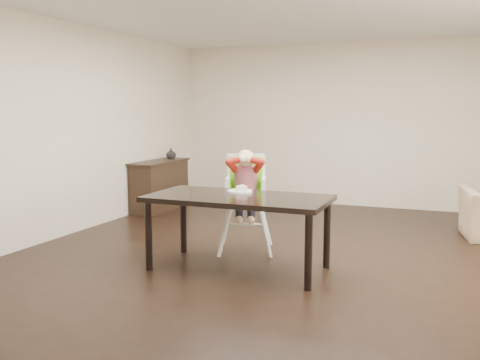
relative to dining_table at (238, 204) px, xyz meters
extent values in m
plane|color=black|center=(0.40, 0.55, -0.67)|extent=(7.00, 7.00, 0.00)
cube|color=beige|center=(0.40, 4.05, 0.68)|extent=(6.00, 0.02, 2.70)
cube|color=beige|center=(0.40, -2.95, 0.68)|extent=(6.00, 0.02, 2.70)
cube|color=beige|center=(-2.60, 0.55, 0.68)|extent=(0.02, 7.00, 2.70)
cube|color=white|center=(0.40, 0.55, 2.03)|extent=(6.00, 7.00, 0.02)
cube|color=black|center=(0.00, 0.00, 0.05)|extent=(1.80, 0.90, 0.05)
cylinder|color=black|center=(-0.82, -0.37, -0.32)|extent=(0.07, 0.07, 0.70)
cylinder|color=black|center=(0.82, -0.37, -0.32)|extent=(0.07, 0.07, 0.70)
cylinder|color=black|center=(-0.82, 0.37, -0.32)|extent=(0.07, 0.07, 0.70)
cylinder|color=black|center=(0.82, 0.37, -0.32)|extent=(0.07, 0.07, 0.70)
cylinder|color=white|center=(-0.33, 0.41, -0.36)|extent=(0.06, 0.06, 0.61)
cylinder|color=white|center=(0.09, 0.55, -0.36)|extent=(0.06, 0.06, 0.61)
cylinder|color=white|center=(-0.47, 0.83, -0.36)|extent=(0.06, 0.06, 0.61)
cylinder|color=white|center=(-0.05, 0.97, -0.36)|extent=(0.06, 0.06, 0.61)
cube|color=white|center=(-0.19, 0.69, -0.06)|extent=(0.54, 0.52, 0.05)
cube|color=#6FCB1A|center=(-0.19, 0.69, -0.02)|extent=(0.44, 0.43, 0.03)
cube|color=white|center=(-0.25, 0.85, 0.20)|extent=(0.43, 0.19, 0.46)
cube|color=#6FCB1A|center=(-0.23, 0.82, 0.19)|extent=(0.36, 0.14, 0.42)
cube|color=black|center=(-0.28, 0.72, 0.19)|extent=(0.10, 0.20, 0.02)
cube|color=black|center=(-0.14, 0.77, 0.19)|extent=(0.10, 0.20, 0.02)
cylinder|color=#A31222|center=(-0.19, 0.69, 0.15)|extent=(0.32, 0.32, 0.30)
sphere|color=beige|center=(-0.18, 0.67, 0.39)|extent=(0.25, 0.25, 0.20)
ellipsoid|color=brown|center=(-0.19, 0.70, 0.41)|extent=(0.25, 0.25, 0.15)
sphere|color=beige|center=(-0.19, 0.56, 0.39)|extent=(0.11, 0.11, 0.09)
sphere|color=beige|center=(-0.11, 0.58, 0.39)|extent=(0.11, 0.11, 0.09)
cylinder|color=white|center=(-0.06, 0.20, 0.09)|extent=(0.29, 0.29, 0.02)
torus|color=white|center=(-0.06, 0.20, 0.10)|extent=(0.29, 0.29, 0.01)
cube|color=black|center=(-2.38, 2.52, -0.29)|extent=(0.40, 1.20, 0.76)
cube|color=black|center=(-2.38, 2.52, 0.10)|extent=(0.44, 1.26, 0.03)
imported|color=#99999E|center=(-2.38, 2.91, 0.20)|extent=(0.22, 0.22, 0.17)
camera|label=1|loc=(1.97, -4.88, 0.94)|focal=40.00mm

